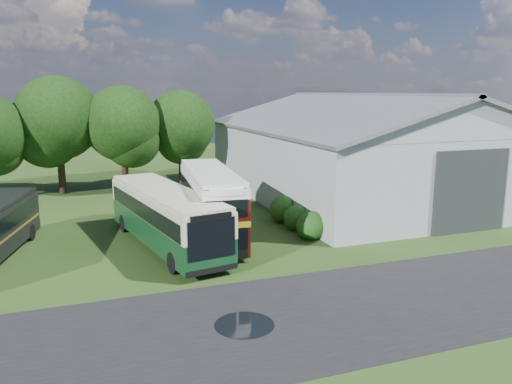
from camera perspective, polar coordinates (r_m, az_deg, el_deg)
name	(u,v)px	position (r m, az deg, el deg)	size (l,w,h in m)	color
ground	(255,290)	(21.75, -0.12, -11.09)	(120.00, 120.00, 0.00)	#1E3210
asphalt_road	(353,307)	(20.47, 10.99, -12.81)	(60.00, 8.00, 0.02)	black
puddle	(244,325)	(18.72, -1.34, -15.00)	(2.20, 2.20, 0.01)	black
storage_shed	(362,144)	(41.36, 12.01, 5.42)	(18.80, 24.80, 8.15)	gray
tree_mid	(57,118)	(43.75, -21.74, 7.83)	(6.80, 6.80, 9.60)	black
tree_right_a	(123,124)	(42.94, -15.00, 7.53)	(6.26, 6.26, 8.83)	black
tree_right_b	(181,125)	(44.47, -8.61, 7.59)	(5.98, 5.98, 8.45)	black
shrub_front	(311,238)	(29.05, 6.27, -5.30)	(1.70, 1.70, 1.70)	#194714
shrub_mid	(296,230)	(30.78, 4.63, -4.30)	(1.60, 1.60, 1.60)	#194714
shrub_back	(283,222)	(32.54, 3.16, -3.41)	(1.80, 1.80, 1.80)	#194714
bus_green_single	(166,216)	(27.40, -10.26, -2.75)	(4.72, 11.88, 3.19)	black
bus_maroon_double	(211,205)	(28.45, -5.15, -1.45)	(3.27, 9.54, 4.02)	black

